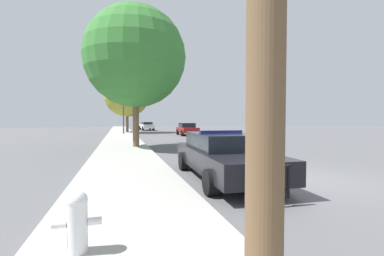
{
  "coord_description": "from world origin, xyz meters",
  "views": [
    {
      "loc": [
        -5.33,
        -6.46,
        1.83
      ],
      "look_at": [
        -0.33,
        11.05,
        1.19
      ],
      "focal_mm": 24.0,
      "sensor_mm": 36.0,
      "label": 1
    }
  ],
  "objects_px": {
    "fire_hydrant": "(77,220)",
    "car_background_distant": "(147,126)",
    "car_background_oncoming": "(187,129)",
    "tree_sidewalk_far": "(127,94)",
    "tree_sidewalk_near": "(135,57)",
    "traffic_light": "(137,104)",
    "police_car": "(223,154)"
  },
  "relations": [
    {
      "from": "fire_hydrant",
      "to": "car_background_oncoming",
      "type": "distance_m",
      "value": 25.66
    },
    {
      "from": "fire_hydrant",
      "to": "car_background_oncoming",
      "type": "xyz_separation_m",
      "value": [
        7.92,
        24.4,
        0.18
      ]
    },
    {
      "from": "fire_hydrant",
      "to": "traffic_light",
      "type": "xyz_separation_m",
      "value": [
        2.57,
        27.34,
        2.99
      ]
    },
    {
      "from": "traffic_light",
      "to": "car_background_distant",
      "type": "distance_m",
      "value": 11.89
    },
    {
      "from": "car_background_distant",
      "to": "tree_sidewalk_near",
      "type": "relative_size",
      "value": 0.55
    },
    {
      "from": "tree_sidewalk_near",
      "to": "tree_sidewalk_far",
      "type": "height_order",
      "value": "tree_sidewalk_near"
    },
    {
      "from": "fire_hydrant",
      "to": "car_background_distant",
      "type": "distance_m",
      "value": 38.96
    },
    {
      "from": "traffic_light",
      "to": "car_background_oncoming",
      "type": "relative_size",
      "value": 1.09
    },
    {
      "from": "police_car",
      "to": "car_background_distant",
      "type": "bearing_deg",
      "value": -89.85
    },
    {
      "from": "car_background_oncoming",
      "to": "traffic_light",
      "type": "bearing_deg",
      "value": -26.54
    },
    {
      "from": "fire_hydrant",
      "to": "tree_sidewalk_near",
      "type": "relative_size",
      "value": 0.09
    },
    {
      "from": "fire_hydrant",
      "to": "tree_sidewalk_near",
      "type": "distance_m",
      "value": 13.73
    },
    {
      "from": "police_car",
      "to": "fire_hydrant",
      "type": "relative_size",
      "value": 6.72
    },
    {
      "from": "traffic_light",
      "to": "car_background_oncoming",
      "type": "height_order",
      "value": "traffic_light"
    },
    {
      "from": "police_car",
      "to": "fire_hydrant",
      "type": "distance_m",
      "value": 5.28
    },
    {
      "from": "police_car",
      "to": "fire_hydrant",
      "type": "height_order",
      "value": "police_car"
    },
    {
      "from": "tree_sidewalk_far",
      "to": "traffic_light",
      "type": "bearing_deg",
      "value": -76.14
    },
    {
      "from": "police_car",
      "to": "car_background_distant",
      "type": "relative_size",
      "value": 1.13
    },
    {
      "from": "traffic_light",
      "to": "police_car",
      "type": "bearing_deg",
      "value": -87.46
    },
    {
      "from": "car_background_distant",
      "to": "tree_sidewalk_near",
      "type": "xyz_separation_m",
      "value": [
        -3.33,
        -25.99,
        4.89
      ]
    },
    {
      "from": "police_car",
      "to": "fire_hydrant",
      "type": "bearing_deg",
      "value": 48.92
    },
    {
      "from": "car_background_distant",
      "to": "tree_sidewalk_far",
      "type": "bearing_deg",
      "value": -118.74
    },
    {
      "from": "car_background_oncoming",
      "to": "car_background_distant",
      "type": "relative_size",
      "value": 0.93
    },
    {
      "from": "car_background_oncoming",
      "to": "tree_sidewalk_far",
      "type": "relative_size",
      "value": 0.55
    },
    {
      "from": "tree_sidewalk_near",
      "to": "car_background_oncoming",
      "type": "bearing_deg",
      "value": 61.42
    },
    {
      "from": "car_background_oncoming",
      "to": "car_background_distant",
      "type": "bearing_deg",
      "value": -75.71
    },
    {
      "from": "fire_hydrant",
      "to": "tree_sidewalk_far",
      "type": "relative_size",
      "value": 0.1
    },
    {
      "from": "car_background_oncoming",
      "to": "car_background_distant",
      "type": "xyz_separation_m",
      "value": [
        -3.06,
        14.25,
        0.0
      ]
    },
    {
      "from": "traffic_light",
      "to": "tree_sidewalk_far",
      "type": "relative_size",
      "value": 0.6
    },
    {
      "from": "car_background_distant",
      "to": "police_car",
      "type": "bearing_deg",
      "value": -96.47
    },
    {
      "from": "fire_hydrant",
      "to": "tree_sidewalk_near",
      "type": "xyz_separation_m",
      "value": [
        1.53,
        12.66,
        5.07
      ]
    },
    {
      "from": "traffic_light",
      "to": "tree_sidewalk_far",
      "type": "height_order",
      "value": "tree_sidewalk_far"
    }
  ]
}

